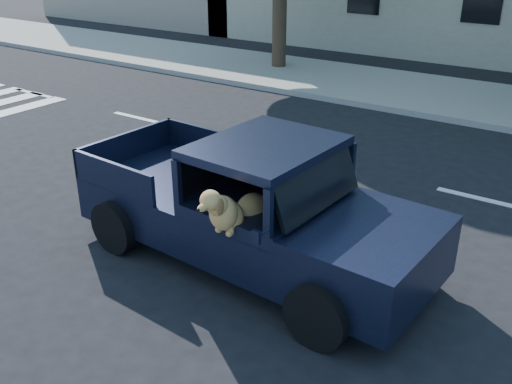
% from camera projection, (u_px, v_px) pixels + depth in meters
% --- Properties ---
extents(ground, '(120.00, 120.00, 0.00)m').
position_uv_depth(ground, '(165.00, 215.00, 8.94)').
color(ground, black).
rests_on(ground, ground).
extents(far_sidewalk, '(60.00, 4.00, 0.15)m').
position_uv_depth(far_sidewalk, '(393.00, 89.00, 15.80)').
color(far_sidewalk, gray).
rests_on(far_sidewalk, ground).
extents(lane_stripes, '(21.60, 0.14, 0.01)m').
position_uv_depth(lane_stripes, '(373.00, 173.00, 10.45)').
color(lane_stripes, silver).
rests_on(lane_stripes, ground).
extents(pickup_truck, '(4.92, 2.59, 1.73)m').
position_uv_depth(pickup_truck, '(246.00, 220.00, 7.51)').
color(pickup_truck, black).
rests_on(pickup_truck, ground).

